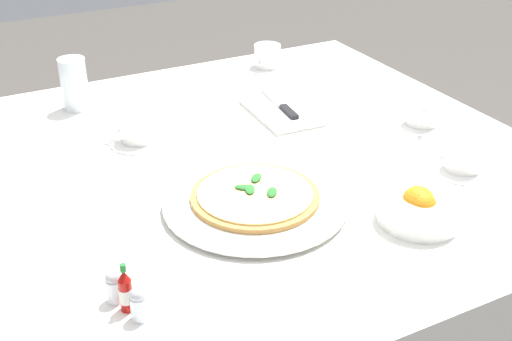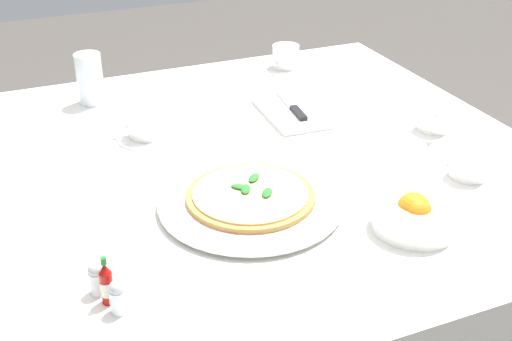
% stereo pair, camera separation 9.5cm
% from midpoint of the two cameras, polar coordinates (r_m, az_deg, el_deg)
% --- Properties ---
extents(dining_table, '(1.19, 1.19, 0.74)m').
position_cam_midpoint_polar(dining_table, '(1.50, 2.20, -2.92)').
color(dining_table, white).
rests_on(dining_table, ground_plane).
extents(pizza_plate, '(0.35, 0.35, 0.02)m').
position_cam_midpoint_polar(pizza_plate, '(1.25, 1.71, -2.71)').
color(pizza_plate, white).
rests_on(pizza_plate, dining_table).
extents(pizza, '(0.24, 0.24, 0.02)m').
position_cam_midpoint_polar(pizza, '(1.25, 1.72, -2.16)').
color(pizza, '#C68E47').
rests_on(pizza, pizza_plate).
extents(coffee_cup_near_left, '(0.13, 0.13, 0.07)m').
position_cam_midpoint_polar(coffee_cup_near_left, '(1.42, 19.54, 0.36)').
color(coffee_cup_near_left, white).
rests_on(coffee_cup_near_left, dining_table).
extents(coffee_cup_far_right, '(0.13, 0.13, 0.07)m').
position_cam_midpoint_polar(coffee_cup_far_right, '(1.52, -7.67, 3.72)').
color(coffee_cup_far_right, white).
rests_on(coffee_cup_far_right, dining_table).
extents(coffee_cup_near_right, '(0.13, 0.13, 0.07)m').
position_cam_midpoint_polar(coffee_cup_near_right, '(1.93, 3.96, 9.50)').
color(coffee_cup_near_right, white).
rests_on(coffee_cup_near_right, dining_table).
extents(coffee_cup_back_corner, '(0.13, 0.13, 0.07)m').
position_cam_midpoint_polar(coffee_cup_back_corner, '(1.60, 16.62, 4.16)').
color(coffee_cup_back_corner, white).
rests_on(coffee_cup_back_corner, dining_table).
extents(water_glass_center_back, '(0.07, 0.07, 0.13)m').
position_cam_midpoint_polar(water_glass_center_back, '(1.73, -12.43, 7.35)').
color(water_glass_center_back, white).
rests_on(water_glass_center_back, dining_table).
extents(napkin_folded, '(0.23, 0.14, 0.02)m').
position_cam_midpoint_polar(napkin_folded, '(1.64, 4.74, 5.05)').
color(napkin_folded, white).
rests_on(napkin_folded, dining_table).
extents(dinner_knife, '(0.20, 0.04, 0.01)m').
position_cam_midpoint_polar(dinner_knife, '(1.63, 4.72, 5.54)').
color(dinner_knife, silver).
rests_on(dinner_knife, napkin_folded).
extents(citrus_bowl, '(0.15, 0.15, 0.07)m').
position_cam_midpoint_polar(citrus_bowl, '(1.23, 15.56, -3.77)').
color(citrus_bowl, white).
rests_on(citrus_bowl, dining_table).
extents(hot_sauce_bottle, '(0.02, 0.02, 0.08)m').
position_cam_midpoint_polar(hot_sauce_bottle, '(1.03, -10.02, -9.59)').
color(hot_sauce_bottle, '#B7140F').
rests_on(hot_sauce_bottle, dining_table).
extents(salt_shaker, '(0.03, 0.03, 0.06)m').
position_cam_midpoint_polar(salt_shaker, '(1.06, -10.88, -9.20)').
color(salt_shaker, white).
rests_on(salt_shaker, dining_table).
extents(pepper_shaker, '(0.03, 0.03, 0.06)m').
position_cam_midpoint_polar(pepper_shaker, '(1.02, -9.03, -10.78)').
color(pepper_shaker, white).
rests_on(pepper_shaker, dining_table).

